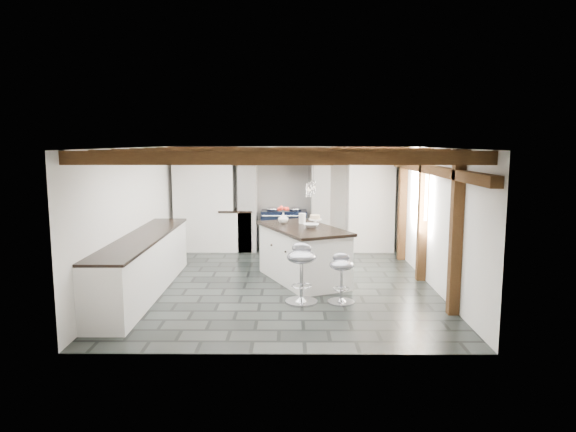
{
  "coord_description": "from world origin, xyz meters",
  "views": [
    {
      "loc": [
        0.14,
        -8.54,
        2.39
      ],
      "look_at": [
        0.1,
        0.4,
        1.1
      ],
      "focal_mm": 32.0,
      "sensor_mm": 36.0,
      "label": 1
    }
  ],
  "objects_px": {
    "kitchen_island": "(303,253)",
    "range_cooker": "(284,230)",
    "bar_stool_near": "(341,273)",
    "bar_stool_far": "(302,266)"
  },
  "relations": [
    {
      "from": "range_cooker",
      "to": "bar_stool_far",
      "type": "xyz_separation_m",
      "value": [
        0.31,
        -3.78,
        0.09
      ]
    },
    {
      "from": "range_cooker",
      "to": "bar_stool_near",
      "type": "bearing_deg",
      "value": -76.55
    },
    {
      "from": "kitchen_island",
      "to": "bar_stool_far",
      "type": "bearing_deg",
      "value": -116.49
    },
    {
      "from": "range_cooker",
      "to": "bar_stool_far",
      "type": "bearing_deg",
      "value": -85.26
    },
    {
      "from": "range_cooker",
      "to": "kitchen_island",
      "type": "bearing_deg",
      "value": -81.85
    },
    {
      "from": "range_cooker",
      "to": "bar_stool_far",
      "type": "distance_m",
      "value": 3.79
    },
    {
      "from": "range_cooker",
      "to": "bar_stool_near",
      "type": "xyz_separation_m",
      "value": [
        0.9,
        -3.78,
        -0.0
      ]
    },
    {
      "from": "bar_stool_far",
      "to": "bar_stool_near",
      "type": "bearing_deg",
      "value": 18.52
    },
    {
      "from": "kitchen_island",
      "to": "range_cooker",
      "type": "bearing_deg",
      "value": 73.8
    },
    {
      "from": "bar_stool_near",
      "to": "bar_stool_far",
      "type": "xyz_separation_m",
      "value": [
        -0.59,
        0.0,
        0.1
      ]
    }
  ]
}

